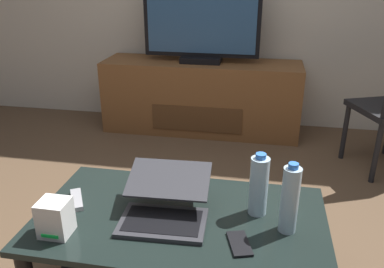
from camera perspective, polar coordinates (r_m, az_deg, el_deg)
name	(u,v)px	position (r m, az deg, el deg)	size (l,w,h in m)	color
coffee_table	(181,243)	(1.72, -1.66, -15.37)	(1.17, 0.66, 0.43)	black
media_cabinet	(201,97)	(3.51, 1.34, 5.40)	(1.69, 0.48, 0.62)	brown
television	(202,20)	(3.35, 1.38, 16.11)	(0.96, 0.20, 0.72)	black
laptop	(165,204)	(1.61, -3.86, -10.06)	(0.35, 0.38, 0.16)	#333338
router_box	(55,218)	(1.59, -19.07, -11.30)	(0.11, 0.11, 0.14)	white
water_bottle_near	(259,186)	(1.61, 9.57, -7.31)	(0.08, 0.08, 0.27)	silver
water_bottle_far	(290,199)	(1.53, 13.87, -9.13)	(0.07, 0.07, 0.29)	silver
cell_phone	(239,244)	(1.50, 6.83, -15.38)	(0.07, 0.14, 0.01)	black
tv_remote	(77,200)	(1.79, -16.25, -9.05)	(0.04, 0.16, 0.02)	#99999E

